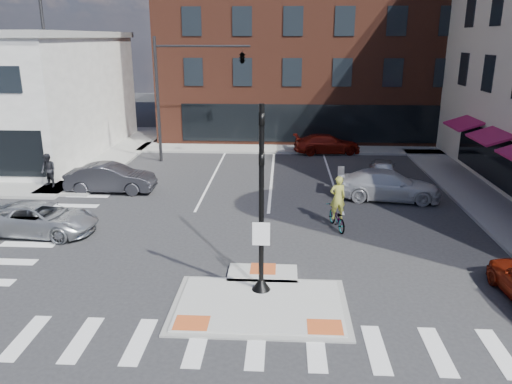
# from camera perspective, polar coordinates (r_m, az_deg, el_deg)

# --- Properties ---
(ground) EXTENTS (120.00, 120.00, 0.00)m
(ground) POSITION_cam_1_polar(r_m,az_deg,el_deg) (16.18, 0.52, -12.10)
(ground) COLOR #28282B
(ground) RESTS_ON ground
(refuge_island) EXTENTS (5.40, 4.65, 0.13)m
(refuge_island) POSITION_cam_1_polar(r_m,az_deg,el_deg) (15.93, 0.48, -12.40)
(refuge_island) COLOR gray
(refuge_island) RESTS_ON ground
(sidewalk_nw) EXTENTS (23.50, 20.50, 0.15)m
(sidewalk_nw) POSITION_cam_1_polar(r_m,az_deg,el_deg) (35.03, -26.74, 2.45)
(sidewalk_nw) COLOR gray
(sidewalk_nw) RESTS_ON ground
(sidewalk_e) EXTENTS (3.00, 24.00, 0.15)m
(sidewalk_e) POSITION_cam_1_polar(r_m,az_deg,el_deg) (27.30, 24.87, -1.11)
(sidewalk_e) COLOR gray
(sidewalk_e) RESTS_ON ground
(sidewalk_n) EXTENTS (26.00, 3.00, 0.15)m
(sidewalk_n) POSITION_cam_1_polar(r_m,az_deg,el_deg) (37.01, 6.78, 4.90)
(sidewalk_n) COLOR gray
(sidewalk_n) RESTS_ON ground
(building_n) EXTENTS (24.40, 18.40, 15.50)m
(building_n) POSITION_cam_1_polar(r_m,az_deg,el_deg) (46.14, 6.39, 17.02)
(building_n) COLOR #522619
(building_n) RESTS_ON ground
(building_far_left) EXTENTS (10.00, 12.00, 10.00)m
(building_far_left) POSITION_cam_1_polar(r_m,az_deg,el_deg) (66.31, -0.87, 14.76)
(building_far_left) COLOR slate
(building_far_left) RESTS_ON ground
(building_far_right) EXTENTS (12.00, 12.00, 12.00)m
(building_far_right) POSITION_cam_1_polar(r_m,az_deg,el_deg) (68.62, 10.55, 15.40)
(building_far_right) COLOR brown
(building_far_right) RESTS_ON ground
(signal_pole) EXTENTS (0.60, 0.60, 5.98)m
(signal_pole) POSITION_cam_1_polar(r_m,az_deg,el_deg) (15.53, 0.61, -3.79)
(signal_pole) COLOR black
(signal_pole) RESTS_ON refuge_island
(mast_arm_signal) EXTENTS (6.10, 2.24, 8.00)m
(mast_arm_signal) POSITION_cam_1_polar(r_m,az_deg,el_deg) (32.39, -4.25, 14.18)
(mast_arm_signal) COLOR black
(mast_arm_signal) RESTS_ON ground
(silver_suv) EXTENTS (4.96, 2.62, 1.33)m
(silver_suv) POSITION_cam_1_polar(r_m,az_deg,el_deg) (22.80, -23.46, -2.81)
(silver_suv) COLOR #AFB3B7
(silver_suv) RESTS_ON ground
(white_pickup) EXTENTS (5.33, 2.63, 1.49)m
(white_pickup) POSITION_cam_1_polar(r_m,az_deg,el_deg) (26.20, 14.86, 0.76)
(white_pickup) COLOR silver
(white_pickup) RESTS_ON ground
(bg_car_dark) EXTENTS (4.65, 1.66, 1.53)m
(bg_car_dark) POSITION_cam_1_polar(r_m,az_deg,el_deg) (27.64, -16.26, 1.54)
(bg_car_dark) COLOR #29292F
(bg_car_dark) RESTS_ON ground
(bg_car_silver) EXTENTS (2.03, 3.88, 1.26)m
(bg_car_silver) POSITION_cam_1_polar(r_m,az_deg,el_deg) (29.96, 14.26, 2.63)
(bg_car_silver) COLOR silver
(bg_car_silver) RESTS_ON ground
(bg_car_red) EXTENTS (4.89, 2.49, 1.36)m
(bg_car_red) POSITION_cam_1_polar(r_m,az_deg,el_deg) (35.94, 8.12, 5.47)
(bg_car_red) COLOR maroon
(bg_car_red) RESTS_ON ground
(cyclist) EXTENTS (1.08, 1.99, 2.35)m
(cyclist) POSITION_cam_1_polar(r_m,az_deg,el_deg) (21.72, 9.24, -2.16)
(cyclist) COLOR #3F3F44
(cyclist) RESTS_ON ground
(pedestrian_a) EXTENTS (1.11, 1.02, 1.83)m
(pedestrian_a) POSITION_cam_1_polar(r_m,az_deg,el_deg) (29.15, -22.65, 2.29)
(pedestrian_a) COLOR black
(pedestrian_a) RESTS_ON sidewalk_nw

